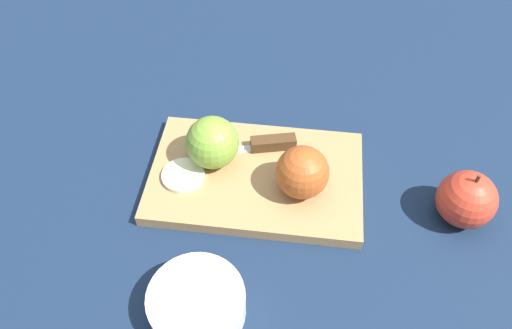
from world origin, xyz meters
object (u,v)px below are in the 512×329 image
at_px(apple_half_right, 213,143).
at_px(apple_whole, 466,199).
at_px(bowl, 197,303).
at_px(apple_half_left, 302,172).
at_px(knife, 269,144).

xyz_separation_m(apple_half_right, apple_whole, (-0.37, 0.00, -0.02)).
xyz_separation_m(apple_half_right, bowl, (-0.05, 0.23, -0.03)).
bearing_deg(bowl, apple_half_left, -113.95).
bearing_deg(apple_half_right, bowl, -95.76).
height_order(apple_half_right, bowl, apple_half_right).
xyz_separation_m(apple_half_left, apple_whole, (-0.23, -0.02, -0.02)).
relative_size(apple_whole, bowl, 0.78).
bearing_deg(apple_half_right, knife, 13.30).
xyz_separation_m(apple_half_right, knife, (-0.08, -0.04, -0.03)).
height_order(apple_half_right, apple_whole, apple_half_right).
relative_size(apple_half_right, knife, 0.54).
bearing_deg(bowl, apple_whole, -144.81).
relative_size(apple_half_left, apple_whole, 0.81).
distance_m(apple_half_left, bowl, 0.23).
bearing_deg(knife, apple_half_left, 112.81).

